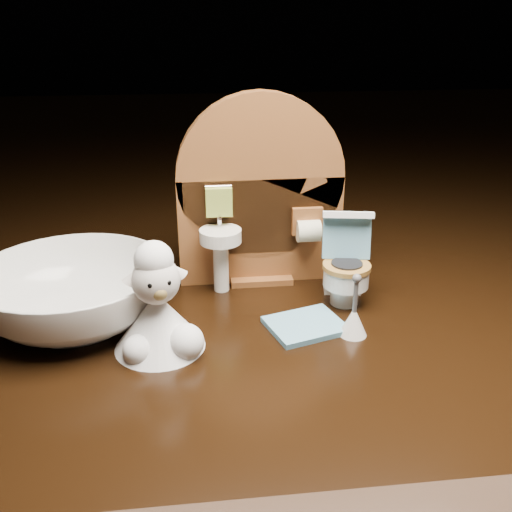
{
  "coord_description": "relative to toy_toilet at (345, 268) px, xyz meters",
  "views": [
    {
      "loc": [
        -0.05,
        -0.36,
        0.2
      ],
      "look_at": [
        -0.01,
        0.0,
        0.05
      ],
      "focal_mm": 40.0,
      "sensor_mm": 36.0,
      "label": 1
    }
  ],
  "objects": [
    {
      "name": "toilet_brush",
      "position": [
        -0.01,
        -0.05,
        -0.01
      ],
      "size": [
        0.02,
        0.02,
        0.05
      ],
      "color": "white",
      "rests_on": "ground"
    },
    {
      "name": "ceramic_bowl",
      "position": [
        -0.2,
        -0.01,
        -0.0
      ],
      "size": [
        0.17,
        0.17,
        0.04
      ],
      "primitive_type": "imported",
      "rotation": [
        0.0,
        0.0,
        0.35
      ],
      "color": "white",
      "rests_on": "ground"
    },
    {
      "name": "backdrop_panel",
      "position": [
        -0.06,
        0.04,
        0.04
      ],
      "size": [
        0.13,
        0.05,
        0.15
      ],
      "color": "brown",
      "rests_on": "ground"
    },
    {
      "name": "bath_mat",
      "position": [
        -0.04,
        -0.04,
        -0.02
      ],
      "size": [
        0.06,
        0.05,
        0.0
      ],
      "primitive_type": "cube",
      "rotation": [
        0.0,
        0.0,
        0.3
      ],
      "color": "#619CB9",
      "rests_on": "ground"
    },
    {
      "name": "toy_toilet",
      "position": [
        0.0,
        0.0,
        0.0
      ],
      "size": [
        0.04,
        0.05,
        0.07
      ],
      "rotation": [
        0.0,
        0.0,
        -0.17
      ],
      "color": "white",
      "rests_on": "ground"
    },
    {
      "name": "plush_lamb",
      "position": [
        -0.14,
        -0.05,
        0.0
      ],
      "size": [
        0.06,
        0.06,
        0.08
      ],
      "rotation": [
        0.0,
        0.0,
        0.23
      ],
      "color": "white",
      "rests_on": "ground"
    }
  ]
}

